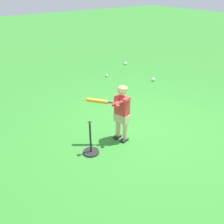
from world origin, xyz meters
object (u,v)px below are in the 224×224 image
object	(u,v)px
batting_tee	(91,148)
play_ball_far_left	(126,63)
play_ball_by_bucket	(107,75)
play_ball_near_batter	(153,79)
child_batter	(121,109)

from	to	relation	value
batting_tee	play_ball_far_left	bearing A→B (deg)	44.14
play_ball_by_bucket	play_ball_near_batter	bearing A→B (deg)	-51.23
play_ball_by_bucket	batting_tee	xyz separation A→B (m)	(-2.46, -2.99, 0.06)
child_batter	batting_tee	size ratio (longest dim) A/B	1.74
play_ball_by_bucket	play_ball_near_batter	xyz separation A→B (m)	(0.90, -1.12, 0.01)
play_ball_near_batter	batting_tee	bearing A→B (deg)	-150.93
child_batter	play_ball_near_batter	world-z (taller)	child_batter
child_batter	batting_tee	world-z (taller)	child_batter
play_ball_by_bucket	batting_tee	distance (m)	3.87
play_ball_far_left	play_ball_by_bucket	xyz separation A→B (m)	(-1.26, -0.62, -0.01)
child_batter	play_ball_near_batter	bearing A→B (deg)	34.28
child_batter	play_ball_by_bucket	distance (m)	3.52
child_batter	play_ball_by_bucket	xyz separation A→B (m)	(1.80, 2.96, -0.61)
play_ball_far_left	play_ball_near_batter	xyz separation A→B (m)	(-0.36, -1.74, 0.00)
child_batter	batting_tee	xyz separation A→B (m)	(-0.66, -0.03, -0.55)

